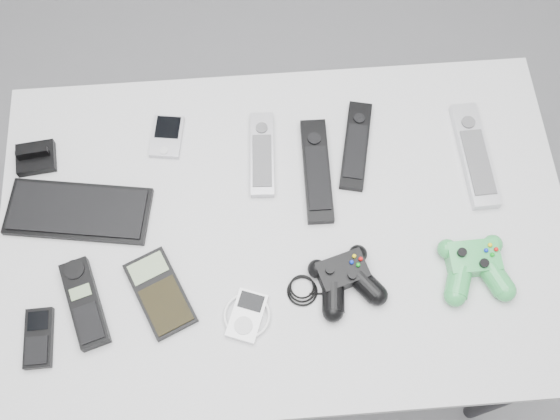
{
  "coord_description": "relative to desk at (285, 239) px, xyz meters",
  "views": [
    {
      "loc": [
        0.03,
        -0.56,
        1.95
      ],
      "look_at": [
        0.07,
        -0.06,
        0.77
      ],
      "focal_mm": 42.0,
      "sensor_mm": 36.0,
      "label": 1
    }
  ],
  "objects": [
    {
      "name": "controller_black",
      "position": [
        0.1,
        -0.12,
        0.09
      ],
      "size": [
        0.25,
        0.19,
        0.04
      ],
      "primitive_type": null,
      "rotation": [
        0.0,
        0.0,
        0.28
      ],
      "color": "black",
      "rests_on": "desk"
    },
    {
      "name": "controller_green",
      "position": [
        0.35,
        -0.11,
        0.09
      ],
      "size": [
        0.14,
        0.15,
        0.05
      ],
      "primitive_type": null,
      "rotation": [
        0.0,
        0.0,
        0.03
      ],
      "color": "#238136",
      "rests_on": "desk"
    },
    {
      "name": "remote_silver_a",
      "position": [
        -0.03,
        0.16,
        0.08
      ],
      "size": [
        0.06,
        0.19,
        0.02
      ],
      "primitive_type": "cube",
      "rotation": [
        0.0,
        0.0,
        -0.05
      ],
      "color": "#A5A4AB",
      "rests_on": "desk"
    },
    {
      "name": "desk",
      "position": [
        0.0,
        0.0,
        0.0
      ],
      "size": [
        1.13,
        0.72,
        0.75
      ],
      "color": "#ACACAF",
      "rests_on": "floor"
    },
    {
      "name": "cordless_handset",
      "position": [
        -0.38,
        -0.13,
        0.08
      ],
      "size": [
        0.1,
        0.18,
        0.03
      ],
      "primitive_type": "cube",
      "rotation": [
        0.0,
        0.0,
        0.29
      ],
      "color": "black",
      "rests_on": "desk"
    },
    {
      "name": "dock_bracket",
      "position": [
        -0.5,
        0.19,
        0.09
      ],
      "size": [
        0.08,
        0.08,
        0.04
      ],
      "primitive_type": "cube",
      "rotation": [
        0.0,
        0.0,
        0.11
      ],
      "color": "black",
      "rests_on": "desk"
    },
    {
      "name": "remote_silver_b",
      "position": [
        0.4,
        0.13,
        0.08
      ],
      "size": [
        0.06,
        0.24,
        0.02
      ],
      "primitive_type": "cube",
      "rotation": [
        0.0,
        0.0,
        0.03
      ],
      "color": "#B4B5BB",
      "rests_on": "desk"
    },
    {
      "name": "mobile_phone",
      "position": [
        -0.47,
        -0.19,
        0.07
      ],
      "size": [
        0.05,
        0.11,
        0.02
      ],
      "primitive_type": "cube",
      "rotation": [
        0.0,
        0.0,
        0.02
      ],
      "color": "black",
      "rests_on": "desk"
    },
    {
      "name": "remote_black_b",
      "position": [
        0.16,
        0.17,
        0.08
      ],
      "size": [
        0.09,
        0.21,
        0.02
      ],
      "primitive_type": "cube",
      "rotation": [
        0.0,
        0.0,
        -0.22
      ],
      "color": "black",
      "rests_on": "desk"
    },
    {
      "name": "remote_black_a",
      "position": [
        0.07,
        0.11,
        0.08
      ],
      "size": [
        0.06,
        0.23,
        0.02
      ],
      "primitive_type": "cube",
      "rotation": [
        0.0,
        0.0,
        -0.02
      ],
      "color": "black",
      "rests_on": "desk"
    },
    {
      "name": "calculator",
      "position": [
        -0.24,
        -0.12,
        0.07
      ],
      "size": [
        0.14,
        0.18,
        0.02
      ],
      "primitive_type": "cube",
      "rotation": [
        0.0,
        0.0,
        0.42
      ],
      "color": "black",
      "rests_on": "desk"
    },
    {
      "name": "pda_keyboard",
      "position": [
        -0.41,
        0.06,
        0.07
      ],
      "size": [
        0.3,
        0.16,
        0.02
      ],
      "primitive_type": "cube",
      "rotation": [
        0.0,
        0.0,
        -0.16
      ],
      "color": "black",
      "rests_on": "desk"
    },
    {
      "name": "floor",
      "position": [
        -0.08,
        0.09,
        -0.69
      ],
      "size": [
        3.5,
        3.5,
        0.0
      ],
      "primitive_type": "plane",
      "color": "slate",
      "rests_on": "ground"
    },
    {
      "name": "mp3_player",
      "position": [
        -0.08,
        -0.17,
        0.07
      ],
      "size": [
        0.12,
        0.12,
        0.02
      ],
      "primitive_type": "cube",
      "rotation": [
        0.0,
        0.0,
        -0.36
      ],
      "color": "white",
      "rests_on": "desk"
    },
    {
      "name": "pda",
      "position": [
        -0.23,
        0.22,
        0.07
      ],
      "size": [
        0.08,
        0.1,
        0.02
      ],
      "primitive_type": "cube",
      "rotation": [
        0.0,
        0.0,
        -0.15
      ],
      "color": "#A5A4AB",
      "rests_on": "desk"
    }
  ]
}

